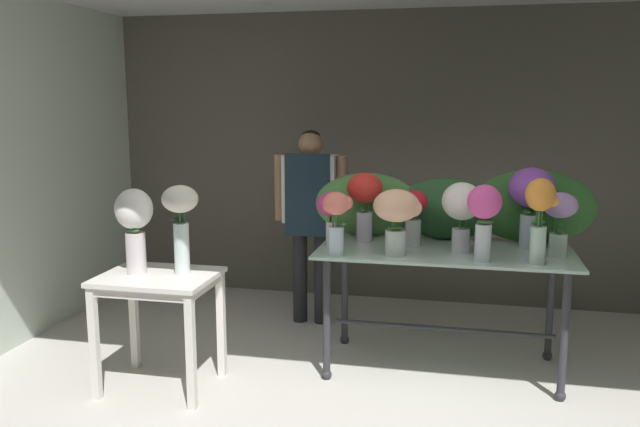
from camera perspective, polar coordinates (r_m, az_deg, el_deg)
The scene contains 19 objects.
ground_plane at distance 4.84m, azimuth 4.64°, elevation -12.80°, with size 7.19×7.19×0.00m, color beige.
wall_back at distance 6.11m, azimuth 6.93°, elevation 4.82°, with size 5.53×0.12×2.67m, color #5B564C.
wall_left at distance 5.58m, azimuth -24.60°, elevation 3.52°, with size 0.12×3.38×2.67m, color silver.
display_table_glass at distance 4.56m, azimuth 10.80°, elevation -4.82°, with size 1.70×0.88×0.87m.
side_table_white at distance 4.35m, azimuth -13.94°, elevation -6.55°, with size 0.73×0.59×0.76m.
florist at distance 5.39m, azimuth -0.85°, elevation 0.73°, with size 0.62×0.24×1.62m.
foliage_backdrop at distance 4.79m, azimuth 11.34°, elevation 0.58°, with size 1.99×0.28×0.52m.
vase_violet_stock at distance 4.63m, azimuth 17.93°, elevation 1.50°, with size 0.31×0.31×0.55m.
vase_coral_snapdragons at distance 4.21m, azimuth 1.48°, elevation -0.34°, with size 0.19×0.17×0.42m.
vase_sunset_dahlias at distance 4.20m, azimuth 18.68°, elevation 0.19°, with size 0.20×0.18×0.53m.
vase_ivory_tulips at distance 4.40m, azimuth 12.28°, elevation 0.56°, with size 0.28×0.26×0.47m.
vase_crimson_lilies at distance 4.55m, azimuth 8.13°, elevation 0.12°, with size 0.20×0.19×0.39m.
vase_peach_freesia at distance 4.23m, azimuth 6.76°, elevation 0.05°, with size 0.32×0.30×0.43m.
vase_scarlet_peonies at distance 4.63m, azimuth 3.93°, elevation 1.47°, with size 0.25×0.25×0.49m.
vase_magenta_hydrangea at distance 4.49m, azimuth 1.13°, elevation 0.32°, with size 0.22×0.22×0.38m.
vase_fuchsia_ranunculus at distance 4.16m, azimuth 14.15°, elevation 0.01°, with size 0.21×0.21×0.49m.
vase_lilac_carnations at distance 4.44m, azimuth 20.24°, elevation -0.25°, with size 0.22×0.22×0.42m.
vase_white_roses_tall at distance 4.32m, azimuth -15.93°, elevation -0.71°, with size 0.25×0.24×0.55m.
vase_cream_lisianthus_tall at distance 4.23m, azimuth -12.13°, elevation -0.21°, with size 0.23×0.23×0.57m.
Camera 1 is at (0.59, -2.80, 1.86)m, focal length 36.61 mm.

